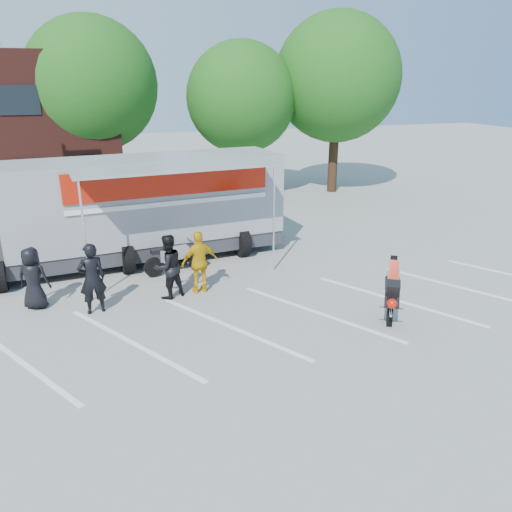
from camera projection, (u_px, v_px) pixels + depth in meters
ground at (235, 347)px, 11.42m from camera, size 100.00×100.00×0.00m
parking_bay_lines at (223, 328)px, 12.30m from camera, size 18.09×13.33×0.01m
tree_left at (91, 85)px, 23.17m from camera, size 6.12×6.12×8.64m
tree_mid at (241, 98)px, 24.67m from camera, size 5.44×5.44×7.68m
tree_right at (337, 78)px, 25.48m from camera, size 6.46×6.46×9.12m
transporter_truck at (137, 260)px, 16.95m from camera, size 11.17×6.05×3.43m
parked_motorcycle at (176, 272)px, 15.87m from camera, size 2.18×1.07×1.09m
stunt_bike_rider at (389, 315)px, 13.02m from camera, size 1.43×1.67×1.79m
spectator_leather_a at (33, 278)px, 13.15m from camera, size 0.97×0.82×1.70m
spectator_leather_b at (92, 278)px, 12.85m from camera, size 0.76×0.57×1.90m
spectator_leather_c at (168, 267)px, 13.77m from camera, size 1.09×0.99×1.83m
spectator_hivis at (200, 262)px, 14.12m from camera, size 1.11×0.56×1.82m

